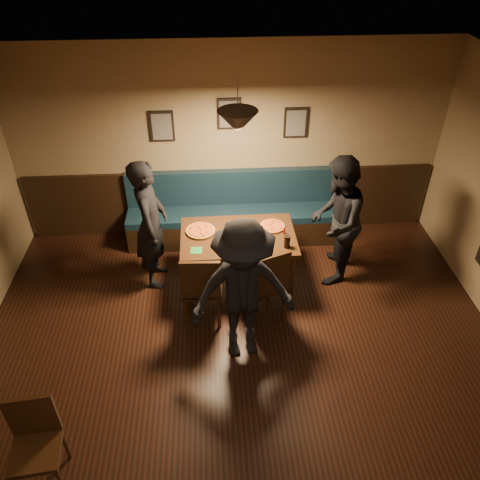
{
  "coord_description": "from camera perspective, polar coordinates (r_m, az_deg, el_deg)",
  "views": [
    {
      "loc": [
        -0.27,
        -2.62,
        4.22
      ],
      "look_at": [
        0.03,
        1.85,
        0.95
      ],
      "focal_mm": 35.72,
      "sensor_mm": 36.0,
      "label": 1
    }
  ],
  "objects": [
    {
      "name": "pendant_lamp",
      "position": [
        5.22,
        -0.27,
        13.92
      ],
      "size": [
        0.44,
        0.44,
        0.25
      ],
      "primitive_type": "cone",
      "rotation": [
        3.14,
        0.0,
        0.0
      ],
      "color": "black",
      "rests_on": "ceiling"
    },
    {
      "name": "napkin_b",
      "position": [
        5.71,
        -5.24,
        -1.26
      ],
      "size": [
        0.15,
        0.15,
        0.01
      ],
      "primitive_type": "cube",
      "rotation": [
        0.0,
        0.0,
        -0.07
      ],
      "color": "#1C6C26",
      "rests_on": "dining_table"
    },
    {
      "name": "diner_left",
      "position": [
        6.05,
        -10.61,
        1.82
      ],
      "size": [
        0.43,
        0.65,
        1.75
      ],
      "primitive_type": "imported",
      "rotation": [
        0.0,
        0.0,
        1.55
      ],
      "color": "black",
      "rests_on": "floor"
    },
    {
      "name": "wall_back",
      "position": [
        6.75,
        -1.26,
        11.38
      ],
      "size": [
        6.0,
        0.0,
        6.0
      ],
      "primitive_type": "plane",
      "rotation": [
        1.57,
        0.0,
        0.0
      ],
      "color": "#8C704F",
      "rests_on": "ground"
    },
    {
      "name": "wainscot",
      "position": [
        7.14,
        -1.15,
        4.71
      ],
      "size": [
        5.88,
        0.06,
        1.0
      ],
      "primitive_type": "cube",
      "color": "black",
      "rests_on": "ground"
    },
    {
      "name": "chair_near_left",
      "position": [
        5.62,
        -4.51,
        -5.38
      ],
      "size": [
        0.47,
        0.47,
        1.01
      ],
      "primitive_type": null,
      "rotation": [
        0.0,
        0.0,
        -0.04
      ],
      "color": "black",
      "rests_on": "floor"
    },
    {
      "name": "dining_table",
      "position": [
        6.17,
        -0.22,
        -2.34
      ],
      "size": [
        1.44,
        0.93,
        0.77
      ],
      "primitive_type": "cube",
      "rotation": [
        0.0,
        0.0,
        0.01
      ],
      "color": "black",
      "rests_on": "floor"
    },
    {
      "name": "pizza_b",
      "position": [
        5.75,
        -0.34,
        -0.58
      ],
      "size": [
        0.43,
        0.43,
        0.04
      ],
      "primitive_type": "cylinder",
      "rotation": [
        0.0,
        0.0,
        -0.13
      ],
      "color": "gold",
      "rests_on": "dining_table"
    },
    {
      "name": "tabasco_bottle",
      "position": [
        5.97,
        5.29,
        1.18
      ],
      "size": [
        0.03,
        0.03,
        0.11
      ],
      "primitive_type": "cylinder",
      "rotation": [
        0.0,
        0.0,
        -0.14
      ],
      "color": "#970D05",
      "rests_on": "dining_table"
    },
    {
      "name": "ceiling",
      "position": [
        3.0,
        1.76,
        7.75
      ],
      "size": [
        7.0,
        7.0,
        0.0
      ],
      "primitive_type": "plane",
      "rotation": [
        3.14,
        0.0,
        0.0
      ],
      "color": "silver",
      "rests_on": "ground"
    },
    {
      "name": "booth_bench",
      "position": [
        6.92,
        -1.04,
        3.55
      ],
      "size": [
        3.0,
        0.6,
        1.0
      ],
      "primitive_type": null,
      "color": "#0F232D",
      "rests_on": "ground"
    },
    {
      "name": "napkin_a",
      "position": [
        6.12,
        -5.26,
        1.59
      ],
      "size": [
        0.16,
        0.16,
        0.01
      ],
      "primitive_type": "cube",
      "rotation": [
        0.0,
        0.0,
        0.26
      ],
      "color": "#1E7033",
      "rests_on": "dining_table"
    },
    {
      "name": "cafe_chair_far",
      "position": [
        4.67,
        -23.27,
        -22.11
      ],
      "size": [
        0.45,
        0.45,
        0.92
      ],
      "primitive_type": null,
      "rotation": [
        0.0,
        0.0,
        3.25
      ],
      "color": "black",
      "rests_on": "floor"
    },
    {
      "name": "pizza_a",
      "position": [
        6.01,
        -4.74,
        1.11
      ],
      "size": [
        0.44,
        0.44,
        0.04
      ],
      "primitive_type": "cylinder",
      "rotation": [
        0.0,
        0.0,
        0.24
      ],
      "color": "#C06524",
      "rests_on": "dining_table"
    },
    {
      "name": "cutlery_set",
      "position": [
        5.62,
        0.22,
        -1.79
      ],
      "size": [
        0.17,
        0.05,
        0.0
      ],
      "primitive_type": "cube",
      "rotation": [
        0.0,
        0.0,
        1.34
      ],
      "color": "#BCBDC1",
      "rests_on": "dining_table"
    },
    {
      "name": "diner_right",
      "position": [
        6.13,
        11.39,
        2.19
      ],
      "size": [
        0.92,
        1.03,
        1.74
      ],
      "primitive_type": "imported",
      "rotation": [
        0.0,
        0.0,
        -1.94
      ],
      "color": "black",
      "rests_on": "floor"
    },
    {
      "name": "picture_center",
      "position": [
        6.54,
        -1.3,
        14.85
      ],
      "size": [
        0.32,
        0.04,
        0.42
      ],
      "primitive_type": "cube",
      "color": "black",
      "rests_on": "wall_back"
    },
    {
      "name": "picture_right",
      "position": [
        6.7,
        6.66,
        13.75
      ],
      "size": [
        0.32,
        0.04,
        0.42
      ],
      "primitive_type": "cube",
      "color": "black",
      "rests_on": "wall_back"
    },
    {
      "name": "soda_glass",
      "position": [
        5.73,
        5.64,
        -0.2
      ],
      "size": [
        0.1,
        0.1,
        0.16
      ],
      "primitive_type": "cylinder",
      "rotation": [
        0.0,
        0.0,
        0.38
      ],
      "color": "black",
      "rests_on": "dining_table"
    },
    {
      "name": "picture_left",
      "position": [
        6.62,
        -9.29,
        13.27
      ],
      "size": [
        0.32,
        0.04,
        0.42
      ],
      "primitive_type": "cube",
      "color": "black",
      "rests_on": "wall_back"
    },
    {
      "name": "floor",
      "position": [
        4.98,
        1.13,
        -21.92
      ],
      "size": [
        7.0,
        7.0,
        0.0
      ],
      "primitive_type": "plane",
      "color": "black",
      "rests_on": "ground"
    },
    {
      "name": "chair_near_right",
      "position": [
        5.62,
        2.61,
        -5.02
      ],
      "size": [
        0.61,
        0.61,
        1.06
      ],
      "primitive_type": null,
      "rotation": [
        0.0,
        0.0,
        0.36
      ],
      "color": "black",
      "rests_on": "floor"
    },
    {
      "name": "diner_front",
      "position": [
        4.98,
        0.37,
        -6.3
      ],
      "size": [
        1.2,
        0.8,
        1.73
      ],
      "primitive_type": "imported",
      "rotation": [
        0.0,
        0.0,
        0.15
      ],
      "color": "black",
      "rests_on": "floor"
    },
    {
      "name": "pizza_c",
      "position": [
        6.09,
        3.88,
        1.67
      ],
      "size": [
        0.4,
        0.4,
        0.04
      ],
      "primitive_type": "cylinder",
      "rotation": [
        0.0,
        0.0,
        -0.32
      ],
      "color": "gold",
      "rests_on": "dining_table"
    }
  ]
}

